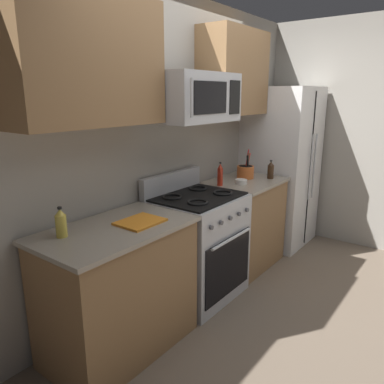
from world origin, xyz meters
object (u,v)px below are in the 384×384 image
(refrigerator, at_px, (281,167))
(cutting_board, at_px, (140,222))
(utensil_crock, at_px, (245,171))
(microwave, at_px, (195,98))
(bottle_soy, at_px, (271,170))
(range_oven, at_px, (197,245))
(prep_bowl, at_px, (241,181))
(bottle_oil, at_px, (61,223))
(bottle_hot_sauce, at_px, (220,175))

(refrigerator, bearing_deg, cutting_board, -178.72)
(refrigerator, bearing_deg, utensil_crock, 174.95)
(microwave, relative_size, bottle_soy, 4.03)
(utensil_crock, height_order, bottle_soy, utensil_crock)
(range_oven, distance_m, utensil_crock, 1.04)
(range_oven, distance_m, prep_bowl, 0.81)
(range_oven, distance_m, bottle_oil, 1.34)
(cutting_board, height_order, bottle_hot_sauce, bottle_hot_sauce)
(microwave, xyz_separation_m, bottle_oil, (-1.23, 0.10, -0.74))
(refrigerator, distance_m, utensil_crock, 0.74)
(bottle_oil, bearing_deg, refrigerator, -2.96)
(bottle_soy, height_order, bottle_oil, same)
(range_oven, xyz_separation_m, microwave, (-0.00, 0.03, 1.26))
(refrigerator, height_order, cutting_board, refrigerator)
(refrigerator, relative_size, microwave, 2.37)
(bottle_oil, relative_size, bottle_hot_sauce, 0.85)
(refrigerator, height_order, prep_bowl, refrigerator)
(refrigerator, height_order, utensil_crock, refrigerator)
(prep_bowl, bearing_deg, cutting_board, -178.97)
(range_oven, bearing_deg, refrigerator, -0.60)
(bottle_soy, height_order, prep_bowl, bottle_soy)
(range_oven, xyz_separation_m, bottle_soy, (1.05, -0.17, 0.52))
(utensil_crock, relative_size, bottle_oil, 1.57)
(bottle_soy, bearing_deg, utensil_crock, 122.75)
(refrigerator, height_order, bottle_hot_sauce, refrigerator)
(range_oven, height_order, refrigerator, refrigerator)
(cutting_board, xyz_separation_m, bottle_hot_sauce, (1.24, 0.15, 0.10))
(cutting_board, bearing_deg, range_oven, 5.36)
(refrigerator, relative_size, prep_bowl, 15.61)
(microwave, height_order, bottle_hot_sauce, microwave)
(refrigerator, distance_m, microwave, 1.84)
(refrigerator, xyz_separation_m, prep_bowl, (-0.99, -0.03, 0.01))
(bottle_hot_sauce, bearing_deg, utensil_crock, -4.64)
(microwave, xyz_separation_m, prep_bowl, (0.66, -0.07, -0.80))
(range_oven, distance_m, bottle_hot_sauce, 0.73)
(bottle_hot_sauce, bearing_deg, cutting_board, -172.89)
(microwave, relative_size, cutting_board, 2.59)
(range_oven, bearing_deg, cutting_board, -174.64)
(bottle_hot_sauce, bearing_deg, bottle_soy, -23.81)
(cutting_board, height_order, bottle_oil, bottle_oil)
(refrigerator, bearing_deg, bottle_hot_sauce, 175.10)
(microwave, height_order, cutting_board, microwave)
(bottle_soy, height_order, bottle_hot_sauce, bottle_hot_sauce)
(microwave, height_order, prep_bowl, microwave)
(refrigerator, bearing_deg, microwave, 178.44)
(microwave, bearing_deg, range_oven, -89.98)
(cutting_board, bearing_deg, utensil_crock, 4.08)
(refrigerator, height_order, microwave, microwave)
(range_oven, xyz_separation_m, prep_bowl, (0.66, -0.05, 0.46))
(microwave, relative_size, utensil_crock, 2.57)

